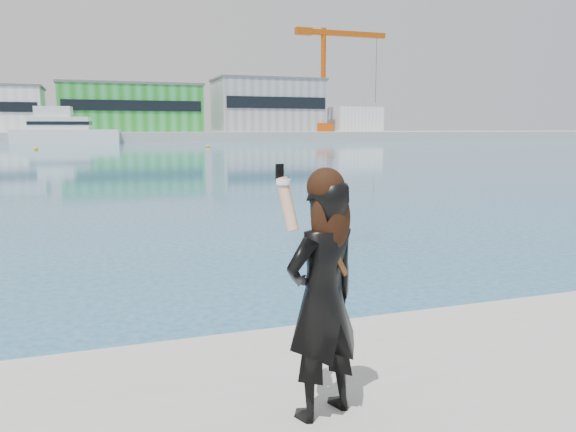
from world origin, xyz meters
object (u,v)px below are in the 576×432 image
object	(u,v)px
motor_yacht	(64,130)
buoy_extra	(36,150)
buoy_near	(208,147)
woman	(323,292)
dock_crane	(328,76)

from	to	relation	value
motor_yacht	buoy_extra	distance (m)	35.78
motor_yacht	buoy_extra	world-z (taller)	motor_yacht
motor_yacht	buoy_extra	bearing A→B (deg)	-86.00
buoy_near	woman	world-z (taller)	woman
motor_yacht	buoy_extra	size ratio (longest dim) A/B	39.26
buoy_extra	woman	bearing A→B (deg)	-83.83
buoy_near	buoy_extra	size ratio (longest dim) A/B	1.00
dock_crane	woman	xyz separation A→B (m)	(-52.55, -122.71, -13.40)
buoy_near	woman	distance (m)	80.25
dock_crane	buoy_extra	distance (m)	78.42
motor_yacht	woman	xyz separation A→B (m)	(6.20, -111.03, -0.84)
buoy_near	motor_yacht	bearing A→B (deg)	123.12
dock_crane	buoy_near	size ratio (longest dim) A/B	48.00
motor_yacht	buoy_near	xyz separation A→B (m)	(20.99, -32.17, -2.51)
woman	motor_yacht	bearing A→B (deg)	-106.36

